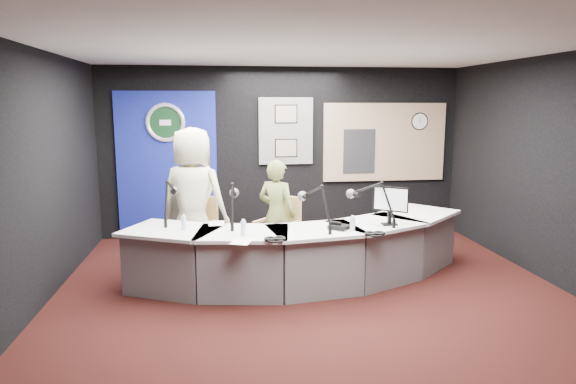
{
  "coord_description": "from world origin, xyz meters",
  "views": [
    {
      "loc": [
        -1.03,
        -5.52,
        2.2
      ],
      "look_at": [
        -0.2,
        0.8,
        1.1
      ],
      "focal_mm": 32.0,
      "sensor_mm": 36.0,
      "label": 1
    }
  ],
  "objects": [
    {
      "name": "ground",
      "position": [
        0.0,
        0.0,
        0.0
      ],
      "size": [
        6.0,
        6.0,
        0.0
      ],
      "primitive_type": "plane",
      "color": "black",
      "rests_on": "ground"
    },
    {
      "name": "ceiling",
      "position": [
        0.0,
        0.0,
        2.8
      ],
      "size": [
        6.0,
        6.0,
        0.02
      ],
      "primitive_type": "cube",
      "color": "silver",
      "rests_on": "ground"
    },
    {
      "name": "wall_back",
      "position": [
        0.0,
        3.0,
        1.4
      ],
      "size": [
        6.0,
        0.02,
        2.8
      ],
      "primitive_type": "cube",
      "color": "black",
      "rests_on": "ground"
    },
    {
      "name": "wall_front",
      "position": [
        0.0,
        -3.0,
        1.4
      ],
      "size": [
        6.0,
        0.02,
        2.8
      ],
      "primitive_type": "cube",
      "color": "black",
      "rests_on": "ground"
    },
    {
      "name": "wall_left",
      "position": [
        -3.0,
        0.0,
        1.4
      ],
      "size": [
        0.02,
        6.0,
        2.8
      ],
      "primitive_type": "cube",
      "color": "black",
      "rests_on": "ground"
    },
    {
      "name": "wall_right",
      "position": [
        3.0,
        0.0,
        1.4
      ],
      "size": [
        0.02,
        6.0,
        2.8
      ],
      "primitive_type": "cube",
      "color": "black",
      "rests_on": "ground"
    },
    {
      "name": "broadcast_desk",
      "position": [
        -0.05,
        0.55,
        0.38
      ],
      "size": [
        4.5,
        1.9,
        0.75
      ],
      "primitive_type": null,
      "color": "silver",
      "rests_on": "ground"
    },
    {
      "name": "backdrop_panel",
      "position": [
        -1.9,
        2.97,
        1.25
      ],
      "size": [
        1.6,
        0.05,
        2.3
      ],
      "primitive_type": "cube",
      "color": "navy",
      "rests_on": "wall_back"
    },
    {
      "name": "agency_seal",
      "position": [
        -1.9,
        2.93,
        1.9
      ],
      "size": [
        0.63,
        0.07,
        0.63
      ],
      "primitive_type": "torus",
      "rotation": [
        1.57,
        0.0,
        0.0
      ],
      "color": "silver",
      "rests_on": "backdrop_panel"
    },
    {
      "name": "seal_center",
      "position": [
        -1.9,
        2.94,
        1.9
      ],
      "size": [
        0.48,
        0.01,
        0.48
      ],
      "primitive_type": "cylinder",
      "rotation": [
        1.57,
        0.0,
        0.0
      ],
      "color": "black",
      "rests_on": "backdrop_panel"
    },
    {
      "name": "pinboard",
      "position": [
        0.05,
        2.97,
        1.75
      ],
      "size": [
        0.9,
        0.04,
        1.1
      ],
      "primitive_type": "cube",
      "color": "slate",
      "rests_on": "wall_back"
    },
    {
      "name": "framed_photo_upper",
      "position": [
        0.05,
        2.94,
        2.03
      ],
      "size": [
        0.34,
        0.02,
        0.27
      ],
      "primitive_type": "cube",
      "color": "#7F6E5D",
      "rests_on": "pinboard"
    },
    {
      "name": "framed_photo_lower",
      "position": [
        0.05,
        2.94,
        1.47
      ],
      "size": [
        0.34,
        0.02,
        0.27
      ],
      "primitive_type": "cube",
      "color": "#7F6E5D",
      "rests_on": "pinboard"
    },
    {
      "name": "booth_window_frame",
      "position": [
        1.75,
        2.97,
        1.55
      ],
      "size": [
        2.12,
        0.06,
        1.32
      ],
      "primitive_type": "cube",
      "color": "tan",
      "rests_on": "wall_back"
    },
    {
      "name": "booth_glow",
      "position": [
        1.75,
        2.96,
        1.55
      ],
      "size": [
        2.0,
        0.02,
        1.2
      ],
      "primitive_type": "cube",
      "color": "beige",
      "rests_on": "booth_window_frame"
    },
    {
      "name": "equipment_rack",
      "position": [
        1.3,
        2.94,
        1.4
      ],
      "size": [
        0.55,
        0.02,
        0.75
      ],
      "primitive_type": "cube",
      "color": "black",
      "rests_on": "booth_window_frame"
    },
    {
      "name": "wall_clock",
      "position": [
        2.35,
        2.94,
        1.9
      ],
      "size": [
        0.28,
        0.01,
        0.28
      ],
      "primitive_type": "cylinder",
      "rotation": [
        1.57,
        0.0,
        0.0
      ],
      "color": "white",
      "rests_on": "booth_window_frame"
    },
    {
      "name": "armchair_left",
      "position": [
        -1.41,
        1.27,
        0.43
      ],
      "size": [
        0.65,
        0.65,
        0.86
      ],
      "primitive_type": null,
      "rotation": [
        0.0,
        0.0,
        -0.48
      ],
      "color": "tan",
      "rests_on": "ground"
    },
    {
      "name": "armchair_right",
      "position": [
        -0.3,
        1.15,
        0.49
      ],
      "size": [
        0.78,
        0.78,
        0.99
      ],
      "primitive_type": null,
      "rotation": [
        0.0,
        0.0,
        -0.73
      ],
      "color": "tan",
      "rests_on": "ground"
    },
    {
      "name": "draped_jacket",
      "position": [
        -1.54,
        1.49,
        0.62
      ],
      "size": [
        0.49,
        0.32,
        0.7
      ],
      "primitive_type": "cube",
      "rotation": [
        0.0,
        0.0,
        -0.48
      ],
      "color": "#6B635A",
      "rests_on": "armchair_left"
    },
    {
      "name": "person_man",
      "position": [
        -1.41,
        1.27,
        0.95
      ],
      "size": [
        1.09,
        0.93,
        1.9
      ],
      "primitive_type": "imported",
      "rotation": [
        0.0,
        0.0,
        2.73
      ],
      "color": "beige",
      "rests_on": "ground"
    },
    {
      "name": "person_woman",
      "position": [
        -0.3,
        1.15,
        0.74
      ],
      "size": [
        0.64,
        0.6,
        1.48
      ],
      "primitive_type": "imported",
      "rotation": [
        0.0,
        0.0,
        2.52
      ],
      "color": "olive",
      "rests_on": "ground"
    },
    {
      "name": "computer_monitor",
      "position": [
        0.98,
        0.33,
        1.07
      ],
      "size": [
        0.36,
        0.27,
        0.29
      ],
      "primitive_type": "cube",
      "rotation": [
        0.0,
        0.0,
        -0.64
      ],
      "color": "black",
      "rests_on": "broadcast_desk"
    },
    {
      "name": "desk_phone",
      "position": [
        0.32,
        0.19,
        0.78
      ],
      "size": [
        0.27,
        0.27,
        0.05
      ],
      "primitive_type": "cube",
      "rotation": [
        0.0,
        0.0,
        -0.68
      ],
      "color": "black",
      "rests_on": "broadcast_desk"
    },
    {
      "name": "headphones_near",
      "position": [
        0.66,
        -0.12,
        0.77
      ],
      "size": [
        0.22,
        0.22,
        0.04
      ],
      "primitive_type": "torus",
      "color": "black",
      "rests_on": "broadcast_desk"
    },
    {
      "name": "headphones_far",
      "position": [
        -0.47,
        -0.2,
        0.77
      ],
      "size": [
        0.23,
        0.23,
        0.04
      ],
      "primitive_type": "torus",
      "color": "black",
      "rests_on": "broadcast_desk"
    },
    {
      "name": "paper_stack",
      "position": [
        -1.1,
        0.67,
        0.75
      ],
      "size": [
        0.19,
        0.27,
        0.0
      ],
      "primitive_type": "cube",
      "rotation": [
        0.0,
        0.0,
        -0.03
      ],
      "color": "white",
      "rests_on": "broadcast_desk"
    },
    {
      "name": "notepad",
      "position": [
        -0.83,
        -0.2,
        0.75
      ],
      "size": [
        0.29,
        0.34,
        0.0
      ],
      "primitive_type": "cube",
      "rotation": [
        0.0,
        0.0,
        -0.35
      ],
      "color": "white",
      "rests_on": "broadcast_desk"
    },
    {
      "name": "boom_mic_a",
      "position": [
        -1.66,
        0.85,
        1.05
      ],
      "size": [
        0.19,
        0.74,
        0.6
      ],
      "primitive_type": null,
      "color": "black",
      "rests_on": "broadcast_desk"
    },
    {
      "name": "boom_mic_b",
      "position": [
        -0.9,
        0.58,
        1.05
      ],
      "size": [
        0.17,
        0.74,
        0.6
      ],
      "primitive_type": null,
      "color": "black",
      "rests_on": "broadcast_desk"
    },
    {
      "name": "boom_mic_c",
      "position": [
        0.06,
        0.26,
        1.05
      ],
      "size": [
        0.34,
        0.7,
        0.6
      ],
      "primitive_type": null,
      "color": "black",
      "rests_on": "broadcast_desk"
    },
    {
      "name": "boom_mic_d",
      "position": [
        0.77,
        0.4,
        1.05
      ],
      "size": [
        0.53,
        0.58,
        0.6
      ],
      "primitive_type": null,
      "color": "black",
      "rests_on": "broadcast_desk"
    },
    {
      "name": "water_bottles",
      "position": [
        -0.51,
        0.24,
        0.84
      ],
      "size": [
        1.99,
        0.39,
        0.18
      ],
      "primitive_type": null,
      "color": "silver",
      "rests_on": "broadcast_desk"
    }
  ]
}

